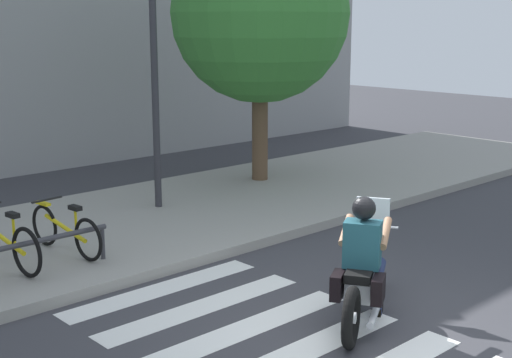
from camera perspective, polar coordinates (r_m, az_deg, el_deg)
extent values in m
plane|color=#38383D|center=(8.01, 7.80, -11.87)|extent=(48.00, 48.00, 0.00)
cube|color=gray|center=(11.54, -11.52, -3.93)|extent=(24.00, 4.40, 0.15)
cube|color=white|center=(7.44, 3.57, -13.76)|extent=(2.80, 0.40, 0.01)
cube|color=white|center=(7.95, -0.70, -11.91)|extent=(2.80, 0.40, 0.01)
cube|color=white|center=(8.51, -4.38, -10.25)|extent=(2.80, 0.40, 0.01)
cube|color=white|center=(9.11, -7.56, -8.76)|extent=(2.80, 0.40, 0.01)
torus|color=black|center=(8.93, 9.35, -7.03)|extent=(0.63, 0.43, 0.66)
cylinder|color=silver|center=(8.93, 9.35, -7.03)|extent=(0.15, 0.15, 0.12)
torus|color=black|center=(7.46, 7.68, -11.01)|extent=(0.63, 0.43, 0.66)
cylinder|color=silver|center=(7.46, 7.68, -11.01)|extent=(0.15, 0.15, 0.12)
cube|color=silver|center=(8.14, 8.62, -7.93)|extent=(0.90, 0.68, 0.28)
ellipsoid|color=black|center=(8.27, 8.90, -5.98)|extent=(0.59, 0.50, 0.22)
cube|color=black|center=(7.89, 8.43, -7.45)|extent=(0.62, 0.52, 0.10)
cube|color=black|center=(7.79, 6.59, -8.50)|extent=(0.34, 0.26, 0.28)
cube|color=black|center=(7.73, 9.83, -8.77)|extent=(0.34, 0.26, 0.28)
cylinder|color=silver|center=(8.61, 9.34, -3.74)|extent=(0.34, 0.55, 0.03)
sphere|color=white|center=(8.86, 9.48, -4.62)|extent=(0.18, 0.18, 0.18)
cube|color=silver|center=(8.59, 9.41, -2.53)|extent=(0.24, 0.37, 0.32)
cylinder|color=silver|center=(7.98, 9.58, -10.50)|extent=(0.72, 0.47, 0.08)
cube|color=#1E4C59|center=(7.85, 8.57, -5.22)|extent=(0.43, 0.48, 0.52)
sphere|color=black|center=(7.77, 8.70, -2.34)|extent=(0.26, 0.26, 0.26)
cylinder|color=#9E7051|center=(8.08, 7.28, -4.09)|extent=(0.49, 0.34, 0.26)
cylinder|color=#9E7051|center=(8.02, 10.39, -4.32)|extent=(0.49, 0.34, 0.26)
cylinder|color=#1E284C|center=(8.13, 7.52, -7.24)|extent=(0.45, 0.34, 0.24)
cylinder|color=#1E284C|center=(8.36, 7.60, -9.03)|extent=(0.11, 0.11, 0.48)
cube|color=black|center=(8.47, 7.60, -10.19)|extent=(0.26, 0.21, 0.08)
cylinder|color=#1E284C|center=(8.09, 9.78, -7.42)|extent=(0.45, 0.34, 0.24)
cylinder|color=#1E284C|center=(8.32, 9.80, -9.22)|extent=(0.11, 0.11, 0.48)
cube|color=black|center=(8.43, 9.78, -10.38)|extent=(0.26, 0.21, 0.08)
torus|color=black|center=(9.32, -17.99, -5.65)|extent=(0.12, 0.66, 0.66)
cylinder|color=gold|center=(9.76, -19.69, -4.54)|extent=(0.16, 0.98, 0.26)
cylinder|color=gold|center=(9.49, -18.95, -3.93)|extent=(0.04, 0.04, 0.40)
cube|color=black|center=(9.43, -19.03, -2.76)|extent=(0.12, 0.21, 0.06)
torus|color=black|center=(10.57, -16.68, -3.60)|extent=(0.11, 0.60, 0.60)
torus|color=black|center=(9.73, -13.38, -4.79)|extent=(0.11, 0.60, 0.60)
cylinder|color=gold|center=(10.13, -15.12, -3.84)|extent=(0.15, 0.93, 0.25)
cylinder|color=gold|center=(9.88, -14.33, -3.29)|extent=(0.04, 0.04, 0.37)
cube|color=black|center=(9.83, -14.38, -2.27)|extent=(0.12, 0.21, 0.06)
cylinder|color=black|center=(10.38, -16.51, -1.61)|extent=(0.48, 0.08, 0.03)
cube|color=gold|center=(10.49, -16.79, -1.89)|extent=(0.11, 0.29, 0.04)
cylinder|color=#333338|center=(9.82, -12.27, -5.06)|extent=(0.06, 0.06, 0.45)
cylinder|color=#2D2D33|center=(12.12, -8.13, 6.92)|extent=(0.12, 0.12, 4.27)
cylinder|color=brown|center=(14.31, 0.32, 3.80)|extent=(0.32, 0.32, 2.24)
sphere|color=#387F33|center=(14.14, 0.33, 13.26)|extent=(3.51, 3.51, 3.51)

